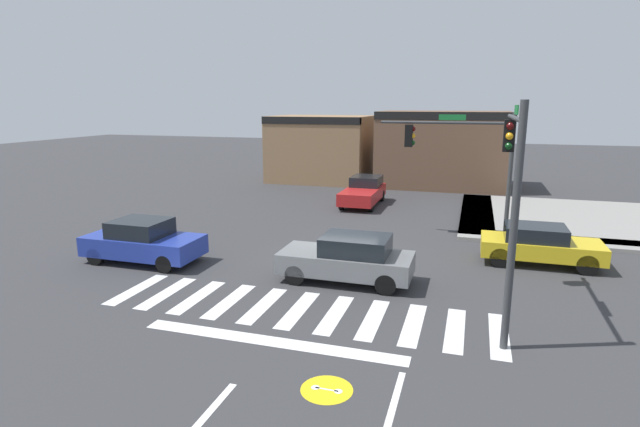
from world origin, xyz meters
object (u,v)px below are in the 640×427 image
car_gray (348,258)px  car_red (364,191)px  traffic_signal_northeast (462,151)px  car_yellow (539,244)px  traffic_signal_southeast (512,172)px  car_blue (143,241)px

car_gray → car_red: (-2.24, 12.53, -0.01)m
traffic_signal_northeast → car_gray: traffic_signal_northeast is taller
car_gray → car_yellow: size_ratio=1.05×
traffic_signal_southeast → car_blue: 12.81m
traffic_signal_southeast → car_gray: size_ratio=1.35×
car_gray → traffic_signal_northeast: bearing=-114.8°
car_gray → car_red: bearing=-79.9°
car_gray → car_blue: 7.69m
traffic_signal_northeast → car_yellow: traffic_signal_northeast is taller
traffic_signal_northeast → car_yellow: 5.21m
traffic_signal_northeast → car_red: bearing=-46.4°
car_gray → car_red: size_ratio=0.93×
car_blue → car_red: car_blue is taller
car_yellow → car_red: bearing=133.7°
car_gray → car_red: car_gray is taller
traffic_signal_southeast → car_red: bearing=26.3°
traffic_signal_northeast → traffic_signal_southeast: bearing=100.2°
traffic_signal_southeast → car_yellow: traffic_signal_southeast is taller
traffic_signal_southeast → car_red: (-6.89, 13.96, -3.23)m
car_gray → car_blue: car_blue is taller
car_gray → car_yellow: car_gray is taller
car_yellow → car_gray: bearing=-148.4°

